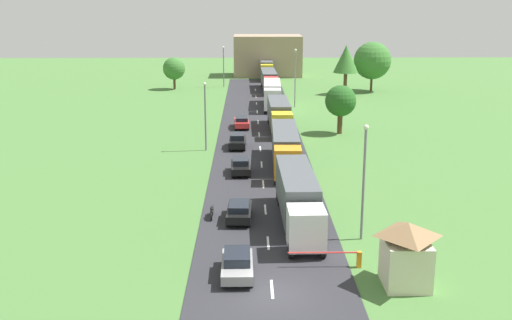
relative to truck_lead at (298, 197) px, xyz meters
name	(u,v)px	position (x,y,z in m)	size (l,w,h in m)	color
ground_plane	(272,295)	(-2.32, -11.31, -2.18)	(280.00, 280.00, 0.00)	#477538
road	(262,175)	(-2.32, 13.19, -2.15)	(10.00, 140.00, 0.06)	#2B2B30
lane_marking_centre	(264,193)	(-2.32, 7.40, -2.11)	(0.16, 120.34, 0.01)	white
truck_lead	(298,197)	(0.00, 0.00, 0.00)	(2.73, 13.13, 3.74)	white
truck_second	(285,146)	(0.03, 16.37, -0.10)	(2.80, 13.87, 3.46)	orange
truck_third	(279,114)	(0.27, 33.53, -0.08)	(2.62, 12.71, 3.56)	yellow
truck_fourth	(272,93)	(0.02, 50.26, -0.01)	(2.81, 12.41, 3.67)	white
truck_fifth	(269,80)	(0.13, 67.21, -0.14)	(2.72, 14.18, 3.40)	red
truck_sixth	(267,68)	(0.16, 83.78, -0.04)	(2.69, 11.98, 3.63)	yellow
car_lead	(237,264)	(-4.37, -8.84, -1.34)	(1.94, 4.23, 1.48)	gray
car_second	(239,211)	(-4.36, 0.85, -1.38)	(1.97, 4.24, 1.40)	black
car_third	(240,166)	(-4.41, 13.62, -1.35)	(1.92, 4.01, 1.46)	black
car_fourth	(238,141)	(-4.86, 24.04, -1.30)	(1.93, 4.24, 1.57)	black
car_fifth	(241,122)	(-4.52, 34.85, -1.34)	(2.01, 4.45, 1.48)	red
motorcycle_courier	(212,211)	(-6.48, 1.46, -1.63)	(0.28, 1.94, 0.91)	black
guard_booth	(406,254)	(5.56, -10.10, -0.20)	(2.97, 3.33, 3.92)	beige
barrier_gate	(347,257)	(2.48, -7.60, -1.49)	(4.64, 0.28, 1.05)	orange
person_lead	(407,265)	(5.91, -9.21, -1.30)	(0.38, 0.22, 1.68)	black
person_second	(424,269)	(6.73, -9.82, -1.31)	(0.38, 0.22, 1.66)	gray
person_third	(417,255)	(6.89, -7.74, -1.29)	(0.38, 0.22, 1.70)	yellow
lamppost_lead	(364,176)	(4.25, -2.92, 2.41)	(0.36, 0.36, 8.21)	slate
lamppost_second	(205,113)	(-8.33, 23.12, 2.06)	(0.36, 0.36, 7.54)	slate
lamppost_third	(295,75)	(3.50, 50.48, 2.72)	(0.36, 0.36, 8.84)	slate
lamppost_fourth	(224,64)	(-8.17, 72.30, 2.06)	(0.36, 0.36, 7.53)	slate
tree_oak	(341,101)	(7.68, 31.57, 1.86)	(3.83, 3.83, 6.01)	#513823
tree_birch	(372,61)	(18.33, 66.51, 3.27)	(6.57, 6.57, 8.74)	#513823
tree_maple	(346,59)	(13.11, 62.97, 3.87)	(4.25, 4.25, 8.45)	#513823
tree_pine	(174,69)	(-17.04, 69.43, 1.59)	(4.02, 4.02, 5.80)	#513823
distant_building	(268,56)	(0.54, 89.57, 2.04)	(14.20, 9.05, 8.43)	#9E846B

